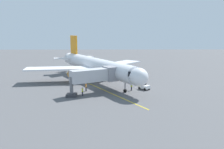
{
  "coord_description": "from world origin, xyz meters",
  "views": [
    {
      "loc": [
        -2.98,
        62.03,
        12.76
      ],
      "look_at": [
        -3.65,
        7.77,
        3.0
      ],
      "focal_mm": 38.57,
      "sensor_mm": 36.0,
      "label": 1
    }
  ],
  "objects": [
    {
      "name": "airplane",
      "position": [
        0.42,
        0.55,
        4.0
      ],
      "size": [
        30.98,
        36.73,
        11.5
      ],
      "color": "white",
      "rests_on": "ground"
    },
    {
      "name": "ground_crew_marshaller",
      "position": [
        -7.86,
        10.91,
        0.89
      ],
      "size": [
        0.4,
        0.47,
        1.71
      ],
      "color": "#23232D",
      "rests_on": "ground"
    },
    {
      "name": "tug_near_nose",
      "position": [
        -10.76,
        10.03,
        0.7
      ],
      "size": [
        2.63,
        2.72,
        1.5
      ],
      "color": "white",
      "rests_on": "ground"
    },
    {
      "name": "ground_crew_wing_walker",
      "position": [
        2.36,
        15.2,
        0.89
      ],
      "size": [
        0.26,
        0.41,
        1.71
      ],
      "color": "#23232D",
      "rests_on": "ground"
    },
    {
      "name": "jet_bridge",
      "position": [
        -0.45,
        13.02,
        3.76
      ],
      "size": [
        10.84,
        7.64,
        5.4
      ],
      "color": "#B7B7BC",
      "rests_on": "ground"
    },
    {
      "name": "apron_lead_in_line",
      "position": [
        0.28,
        6.8,
        0.01
      ],
      "size": [
        19.87,
        34.95,
        0.01
      ],
      "primitive_type": "cube",
      "rotation": [
        0.0,
        0.0,
        0.51
      ],
      "color": "yellow",
      "rests_on": "ground"
    },
    {
      "name": "ground_plane",
      "position": [
        0.0,
        0.0,
        0.0
      ],
      "size": [
        220.0,
        220.0,
        0.0
      ],
      "primitive_type": "plane",
      "color": "#565659"
    },
    {
      "name": "ground_crew_loader",
      "position": [
        2.02,
        11.38,
        0.89
      ],
      "size": [
        0.3,
        0.43,
        1.71
      ],
      "color": "#23232D",
      "rests_on": "ground"
    }
  ]
}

